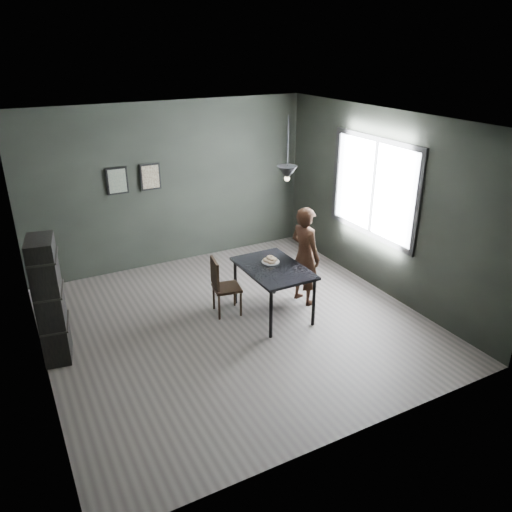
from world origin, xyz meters
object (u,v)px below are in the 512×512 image
wood_chair (221,283)px  cafe_table (273,272)px  woman (305,256)px  white_plate (271,262)px  pendant_lamp (287,173)px  shelf_unit (50,300)px

wood_chair → cafe_table: bearing=-19.5°
woman → white_plate: bearing=76.7°
woman → pendant_lamp: (-0.36, -0.02, 1.30)m
cafe_table → pendant_lamp: 1.41m
woman → wood_chair: 1.31m
white_plate → pendant_lamp: 1.31m
woman → wood_chair: size_ratio=1.74×
pendant_lamp → white_plate: bearing=167.0°
white_plate → wood_chair: wood_chair is taller
cafe_table → white_plate: (0.04, 0.15, 0.08)m
cafe_table → shelf_unit: size_ratio=0.75×
cafe_table → wood_chair: 0.76m
shelf_unit → pendant_lamp: bearing=5.5°
white_plate → shelf_unit: size_ratio=0.14×
wood_chair → pendant_lamp: (0.90, -0.26, 1.56)m
wood_chair → shelf_unit: size_ratio=0.54×
woman → wood_chair: woman is taller
cafe_table → white_plate: size_ratio=5.22×
wood_chair → pendant_lamp: 1.82m
wood_chair → pendant_lamp: bearing=-6.6°
pendant_lamp → cafe_table: bearing=-158.2°
wood_chair → pendant_lamp: size_ratio=1.00×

